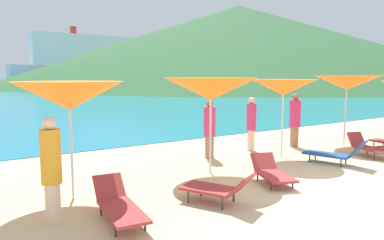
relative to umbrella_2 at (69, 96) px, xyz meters
The scene contains 16 objects.
ground_plane 8.80m from the umbrella_2, 56.48° to the left, with size 50.00×100.00×0.30m, color beige.
headland_hill 94.55m from the umbrella_2, 47.75° to the left, with size 123.32×123.32×20.95m, color #2D5B33.
umbrella_2 is the anchor object (origin of this frame).
umbrella_3 3.34m from the umbrella_2, ahead, with size 2.48×2.48×2.31m.
umbrella_4 6.13m from the umbrella_2, ahead, with size 2.08×2.08×2.26m.
umbrella_5 9.36m from the umbrella_2, ahead, with size 2.28×2.28×2.38m.
lounge_chair_0 6.93m from the umbrella_2, ahead, with size 0.99×1.66×0.70m.
lounge_chair_4 3.26m from the umbrella_2, 38.89° to the right, with size 1.09×1.46×0.63m.
lounge_chair_5 2.27m from the umbrella_2, 75.81° to the right, with size 0.70×1.71×0.58m.
lounge_chair_10 8.54m from the umbrella_2, ahead, with size 0.83×1.39×0.64m.
lounge_chair_11 4.54m from the umbrella_2, 18.57° to the right, with size 1.00×1.44×0.56m.
beachgoer_0 1.58m from the umbrella_2, 120.17° to the right, with size 0.32×0.32×1.74m.
beachgoer_1 4.65m from the umbrella_2, 18.51° to the left, with size 0.34×0.34×1.67m.
beachgoer_2 6.28m from the umbrella_2, 14.44° to the left, with size 0.30×0.30×1.69m.
beachgoer_3 7.77m from the umbrella_2, ahead, with size 0.36×0.36×1.77m.
cruise_ship 155.26m from the umbrella_2, 71.50° to the left, with size 67.49×12.13×22.17m.
Camera 1 is at (-6.51, -4.03, 2.36)m, focal length 34.03 mm.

